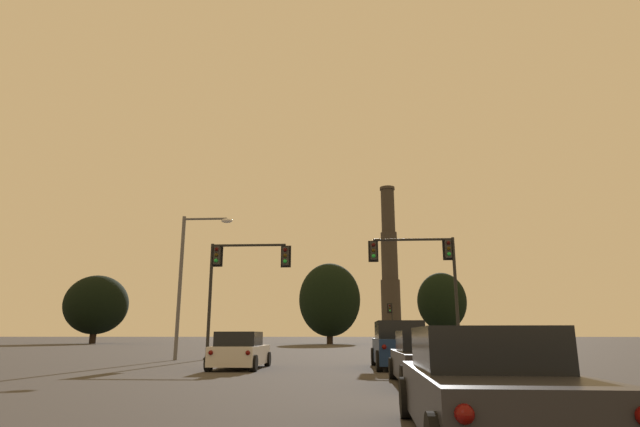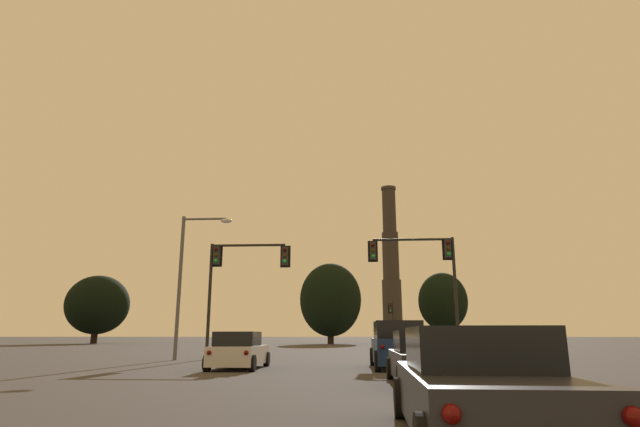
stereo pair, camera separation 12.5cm
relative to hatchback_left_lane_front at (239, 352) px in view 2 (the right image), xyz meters
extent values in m
cube|color=silver|center=(0.00, 0.10, -0.14)|extent=(1.74, 4.01, 0.72)
cube|color=black|center=(0.00, -0.30, 0.50)|extent=(1.57, 1.91, 0.55)
cylinder|color=black|center=(-0.85, 1.72, -0.36)|extent=(0.22, 0.60, 0.60)
cylinder|color=black|center=(0.83, 1.73, -0.36)|extent=(0.22, 0.60, 0.60)
cylinder|color=black|center=(-0.83, -1.53, -0.36)|extent=(0.22, 0.60, 0.60)
cylinder|color=black|center=(0.85, -1.52, -0.36)|extent=(0.22, 0.60, 0.60)
sphere|color=#500705|center=(-0.67, -1.93, 0.02)|extent=(0.17, 0.17, 0.17)
sphere|color=#500705|center=(0.69, -1.92, 0.02)|extent=(0.17, 0.17, 0.17)
cube|color=navy|center=(6.36, 0.62, 0.02)|extent=(1.95, 4.81, 0.95)
cube|color=black|center=(6.36, 0.74, 0.84)|extent=(1.80, 2.81, 0.70)
cylinder|color=black|center=(5.41, 2.54, -0.28)|extent=(0.22, 0.76, 0.76)
cylinder|color=black|center=(7.29, 2.55, -0.28)|extent=(0.22, 0.76, 0.76)
cylinder|color=black|center=(5.44, -1.31, -0.28)|extent=(0.22, 0.76, 0.76)
cylinder|color=black|center=(7.32, -1.30, -0.28)|extent=(0.22, 0.76, 0.76)
sphere|color=#500705|center=(5.60, -1.80, 0.23)|extent=(0.17, 0.17, 0.17)
sphere|color=#500705|center=(7.16, -1.79, 0.23)|extent=(0.17, 0.17, 0.17)
cube|color=#232328|center=(6.54, -6.28, -0.14)|extent=(1.83, 4.61, 0.70)
cube|color=black|center=(6.54, -6.05, 0.49)|extent=(1.63, 2.21, 0.55)
cylinder|color=black|center=(5.67, -4.38, -0.34)|extent=(0.22, 0.64, 0.64)
cylinder|color=black|center=(7.43, -4.39, -0.34)|extent=(0.22, 0.64, 0.64)
cylinder|color=black|center=(5.65, -8.18, -0.34)|extent=(0.22, 0.64, 0.64)
cylinder|color=black|center=(7.41, -8.19, -0.34)|extent=(0.22, 0.64, 0.64)
sphere|color=#500705|center=(5.81, -8.60, 0.02)|extent=(0.17, 0.17, 0.17)
sphere|color=#500705|center=(7.25, -8.61, 0.02)|extent=(0.17, 0.17, 0.17)
cube|color=#232328|center=(6.12, -13.60, -0.14)|extent=(1.94, 4.65, 0.70)
cube|color=black|center=(6.13, -13.37, 0.49)|extent=(1.69, 2.25, 0.55)
cylinder|color=black|center=(5.30, -11.67, -0.34)|extent=(0.24, 0.65, 0.64)
cylinder|color=black|center=(7.06, -11.73, -0.34)|extent=(0.24, 0.65, 0.64)
sphere|color=#500705|center=(5.33, -15.90, 0.02)|extent=(0.17, 0.17, 0.17)
sphere|color=#500705|center=(6.77, -15.94, 0.02)|extent=(0.17, 0.17, 0.17)
cylinder|color=black|center=(9.81, 45.31, 1.98)|extent=(0.18, 0.18, 5.30)
cylinder|color=black|center=(9.81, 45.31, -0.61)|extent=(0.40, 0.40, 0.10)
cube|color=#282828|center=(9.52, 45.31, 3.96)|extent=(0.34, 0.34, 1.04)
cube|color=black|center=(9.52, 45.49, 3.96)|extent=(0.58, 0.03, 1.25)
sphere|color=#320504|center=(9.52, 45.12, 4.28)|extent=(0.22, 0.22, 0.22)
sphere|color=#352604|center=(9.52, 45.12, 3.96)|extent=(0.22, 0.22, 0.22)
sphere|color=green|center=(9.52, 45.12, 3.64)|extent=(0.22, 0.22, 0.22)
cylinder|color=black|center=(10.38, 8.32, 2.72)|extent=(0.18, 0.18, 6.78)
cylinder|color=black|center=(10.38, 8.32, -0.61)|extent=(0.40, 0.40, 0.10)
cube|color=#282828|center=(10.09, 8.32, 5.44)|extent=(0.34, 0.34, 1.04)
cube|color=black|center=(10.09, 8.50, 5.44)|extent=(0.58, 0.03, 1.25)
sphere|color=#320504|center=(10.09, 8.13, 5.77)|extent=(0.22, 0.22, 0.22)
sphere|color=#352604|center=(10.09, 8.13, 5.44)|extent=(0.22, 0.22, 0.22)
sphere|color=green|center=(10.09, 8.13, 5.12)|extent=(0.22, 0.22, 0.22)
cylinder|color=black|center=(8.09, 8.32, 6.01)|extent=(4.58, 0.14, 0.14)
sphere|color=black|center=(10.38, 8.32, 6.01)|extent=(0.18, 0.18, 0.18)
cube|color=#282828|center=(5.80, 8.32, 5.37)|extent=(0.34, 0.34, 1.04)
cube|color=black|center=(5.80, 8.50, 5.37)|extent=(0.58, 0.03, 1.25)
sphere|color=#320504|center=(5.80, 8.13, 5.70)|extent=(0.22, 0.22, 0.22)
sphere|color=#352604|center=(5.80, 8.13, 5.37)|extent=(0.22, 0.22, 0.22)
sphere|color=green|center=(5.80, 8.13, 5.05)|extent=(0.22, 0.22, 0.22)
cylinder|color=black|center=(-3.41, 7.35, 2.52)|extent=(0.18, 0.18, 6.37)
cylinder|color=black|center=(-3.41, 7.35, -0.61)|extent=(0.40, 0.40, 0.10)
cube|color=#282828|center=(-3.12, 7.35, 5.04)|extent=(0.34, 0.34, 1.04)
cube|color=black|center=(-3.12, 7.53, 5.04)|extent=(0.58, 0.03, 1.25)
sphere|color=#320504|center=(-3.12, 7.16, 5.36)|extent=(0.22, 0.22, 0.22)
sphere|color=#352604|center=(-3.12, 7.16, 5.04)|extent=(0.22, 0.22, 0.22)
sphere|color=green|center=(-3.12, 7.16, 4.72)|extent=(0.22, 0.22, 0.22)
cylinder|color=black|center=(-1.30, 7.35, 5.61)|extent=(4.21, 0.14, 0.14)
sphere|color=black|center=(-3.41, 7.35, 5.61)|extent=(0.18, 0.18, 0.18)
cube|color=#282828|center=(0.81, 7.35, 4.97)|extent=(0.34, 0.34, 1.04)
cube|color=black|center=(0.81, 7.53, 4.97)|extent=(0.58, 0.03, 1.25)
sphere|color=#320504|center=(0.81, 7.16, 5.29)|extent=(0.22, 0.22, 0.22)
sphere|color=#352604|center=(0.81, 7.16, 4.97)|extent=(0.22, 0.22, 0.22)
sphere|color=green|center=(0.81, 7.16, 4.65)|extent=(0.22, 0.22, 0.22)
cylinder|color=#56565B|center=(-4.92, 6.64, 3.25)|extent=(0.20, 0.20, 7.84)
cylinder|color=#56565B|center=(-3.69, 6.64, 7.02)|extent=(2.45, 0.12, 0.12)
sphere|color=#56565B|center=(-4.92, 6.64, 7.02)|extent=(0.20, 0.20, 0.20)
ellipsoid|color=silver|center=(-2.47, 6.64, 6.90)|extent=(0.64, 0.36, 0.26)
cylinder|color=#2B2722|center=(14.52, 104.72, 0.59)|extent=(7.60, 7.60, 2.50)
cylinder|color=#332D28|center=(14.52, 104.72, 7.84)|extent=(4.75, 4.75, 12.01)
cylinder|color=#332D28|center=(14.52, 104.72, 19.84)|extent=(4.09, 4.09, 12.01)
cylinder|color=#332D28|center=(14.52, 104.72, 31.85)|extent=(3.42, 3.42, 12.01)
cylinder|color=#38322C|center=(14.52, 104.72, 37.50)|extent=(3.83, 3.83, 0.70)
cylinder|color=black|center=(1.45, 53.56, 0.51)|extent=(0.90, 0.90, 2.34)
ellipsoid|color=black|center=(1.45, 53.56, 5.66)|extent=(8.97, 8.07, 10.61)
cylinder|color=black|center=(-34.08, 54.27, 0.55)|extent=(0.95, 0.95, 2.44)
ellipsoid|color=black|center=(-34.08, 54.27, 5.08)|extent=(9.48, 8.53, 8.82)
cylinder|color=black|center=(19.60, 64.09, 0.89)|extent=(0.80, 0.80, 3.11)
ellipsoid|color=black|center=(19.60, 64.09, 5.99)|extent=(8.03, 7.23, 9.45)
camera|label=1|loc=(4.39, -20.38, 0.66)|focal=28.00mm
camera|label=2|loc=(4.51, -20.38, 0.66)|focal=28.00mm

